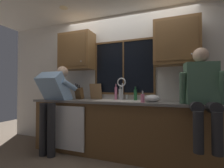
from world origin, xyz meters
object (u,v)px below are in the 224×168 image
bottle_tall_clear (116,93)px  bottle_amber_small (120,94)px  person_standing (54,98)px  cutting_board (96,91)px  knife_block (79,93)px  soap_dispenser (143,98)px  mixing_bowl (152,98)px  bottle_green_glass (135,94)px  person_sitting_on_counter (202,91)px

bottle_tall_clear → bottle_amber_small: size_ratio=1.16×
person_standing → cutting_board: bearing=43.2°
person_standing → bottle_tall_clear: person_standing is taller
knife_block → soap_dispenser: knife_block is taller
mixing_bowl → bottle_tall_clear: bearing=158.3°
person_standing → knife_block: size_ratio=4.82×
soap_dispenser → bottle_tall_clear: bottle_tall_clear is taller
knife_block → bottle_tall_clear: size_ratio=1.06×
person_standing → bottle_amber_small: (1.07, 0.51, 0.07)m
bottle_green_glass → bottle_amber_small: size_ratio=0.96×
person_standing → soap_dispenser: 1.56m
person_sitting_on_counter → cutting_board: person_sitting_on_counter is taller
person_sitting_on_counter → bottle_green_glass: 1.07m
person_standing → bottle_tall_clear: size_ratio=5.13×
cutting_board → bottle_tall_clear: size_ratio=1.00×
bottle_tall_clear → mixing_bowl: bearing=-21.7°
bottle_green_glass → soap_dispenser: bearing=-62.2°
person_standing → person_sitting_on_counter: person_sitting_on_counter is taller
person_standing → bottle_tall_clear: 1.12m
mixing_bowl → person_sitting_on_counter: bearing=-18.9°
soap_dispenser → bottle_amber_small: (-0.48, 0.40, 0.04)m
person_standing → person_sitting_on_counter: size_ratio=1.23×
person_standing → bottle_amber_small: bearing=25.7°
bottle_tall_clear → bottle_amber_small: bearing=-16.4°
cutting_board → bottle_amber_small: 0.51m
person_sitting_on_counter → bottle_amber_small: 1.35m
mixing_bowl → soap_dispenser: (-0.12, -0.15, 0.01)m
bottle_green_glass → cutting_board: bearing=176.1°
soap_dispenser → bottle_amber_small: 0.63m
knife_block → bottle_green_glass: (1.09, 0.07, -0.01)m
knife_block → bottle_amber_small: size_ratio=1.24×
bottle_green_glass → bottle_tall_clear: size_ratio=0.82×
knife_block → bottle_amber_small: knife_block is taller
person_standing → cutting_board: 0.78m
person_standing → soap_dispenser: bearing=4.1°
bottle_tall_clear → bottle_green_glass: bearing=-10.1°
person_standing → bottle_amber_small: size_ratio=5.97×
person_sitting_on_counter → mixing_bowl: 0.71m
mixing_bowl → bottle_tall_clear: 0.76m
person_sitting_on_counter → mixing_bowl: person_sitting_on_counter is taller
person_sitting_on_counter → bottle_tall_clear: person_sitting_on_counter is taller
bottle_amber_small → bottle_tall_clear: bearing=163.6°
mixing_bowl → bottle_green_glass: 0.38m
knife_block → bottle_green_glass: bearing=3.8°
person_sitting_on_counter → bottle_green_glass: (-0.97, 0.43, -0.08)m
person_sitting_on_counter → person_standing: bearing=-179.1°
bottle_green_glass → bottle_amber_small: bottle_amber_small is taller
knife_block → bottle_green_glass: size_ratio=1.29×
bottle_tall_clear → knife_block: bearing=-168.7°
person_sitting_on_counter → bottle_amber_small: bearing=159.4°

